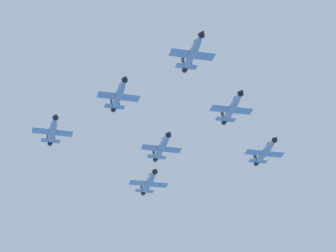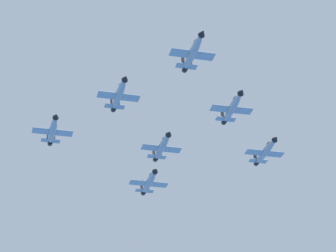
{
  "view_description": "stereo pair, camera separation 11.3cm",
  "coord_description": "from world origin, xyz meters",
  "px_view_note": "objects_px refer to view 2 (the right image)",
  "views": [
    {
      "loc": [
        97.66,
        115.61,
        66.3
      ],
      "look_at": [
        21.3,
        -44.21,
        157.42
      ],
      "focal_mm": 83.88,
      "sensor_mm": 36.0,
      "label": 1
    },
    {
      "loc": [
        97.55,
        115.66,
        66.3
      ],
      "look_at": [
        21.3,
        -44.21,
        157.42
      ],
      "focal_mm": 83.88,
      "sensor_mm": 36.0,
      "label": 2
    }
  ],
  "objects_px": {
    "jet_left_outer": "(266,151)",
    "jet_trailing": "(149,182)",
    "jet_lead": "(193,52)",
    "jet_slot_rear": "(162,147)",
    "jet_right_outer": "(53,130)",
    "jet_left_wingman": "(232,107)",
    "jet_right_wingman": "(119,94)"
  },
  "relations": [
    {
      "from": "jet_lead",
      "to": "jet_trailing",
      "type": "bearing_deg",
      "value": 179.44
    },
    {
      "from": "jet_right_outer",
      "to": "jet_trailing",
      "type": "distance_m",
      "value": 33.37
    },
    {
      "from": "jet_right_wingman",
      "to": "jet_right_outer",
      "type": "bearing_deg",
      "value": -140.78
    },
    {
      "from": "jet_left_wingman",
      "to": "jet_right_outer",
      "type": "bearing_deg",
      "value": -110.38
    },
    {
      "from": "jet_left_outer",
      "to": "jet_trailing",
      "type": "relative_size",
      "value": 0.98
    },
    {
      "from": "jet_lead",
      "to": "jet_right_outer",
      "type": "relative_size",
      "value": 1.01
    },
    {
      "from": "jet_left_outer",
      "to": "jet_left_wingman",
      "type": "bearing_deg",
      "value": -40.51
    },
    {
      "from": "jet_lead",
      "to": "jet_left_outer",
      "type": "relative_size",
      "value": 1.0
    },
    {
      "from": "jet_left_wingman",
      "to": "jet_left_outer",
      "type": "distance_m",
      "value": 22.17
    },
    {
      "from": "jet_lead",
      "to": "jet_slot_rear",
      "type": "distance_m",
      "value": 34.5
    },
    {
      "from": "jet_lead",
      "to": "jet_right_outer",
      "type": "height_order",
      "value": "jet_lead"
    },
    {
      "from": "jet_slot_rear",
      "to": "jet_left_wingman",
      "type": "bearing_deg",
      "value": 39.52
    },
    {
      "from": "jet_right_wingman",
      "to": "jet_slot_rear",
      "type": "distance_m",
      "value": 22.48
    },
    {
      "from": "jet_left_outer",
      "to": "jet_slot_rear",
      "type": "relative_size",
      "value": 1.0
    },
    {
      "from": "jet_lead",
      "to": "jet_slot_rear",
      "type": "xyz_separation_m",
      "value": [
        -7.49,
        -32.65,
        -8.26
      ]
    },
    {
      "from": "jet_right_wingman",
      "to": "jet_left_outer",
      "type": "xyz_separation_m",
      "value": [
        -45.37,
        -6.78,
        -3.08
      ]
    },
    {
      "from": "jet_right_wingman",
      "to": "jet_slot_rear",
      "type": "bearing_deg",
      "value": 138.49
    },
    {
      "from": "jet_left_wingman",
      "to": "jet_slot_rear",
      "type": "xyz_separation_m",
      "value": [
        10.13,
        -19.51,
        -4.44
      ]
    },
    {
      "from": "jet_lead",
      "to": "jet_slot_rear",
      "type": "bearing_deg",
      "value": 179.44
    },
    {
      "from": "jet_right_wingman",
      "to": "jet_left_outer",
      "type": "distance_m",
      "value": 45.98
    },
    {
      "from": "jet_slot_rear",
      "to": "jet_trailing",
      "type": "bearing_deg",
      "value": 179.15
    },
    {
      "from": "jet_left_wingman",
      "to": "jet_right_wingman",
      "type": "bearing_deg",
      "value": -88.97
    },
    {
      "from": "jet_left_outer",
      "to": "jet_trailing",
      "type": "height_order",
      "value": "jet_left_outer"
    },
    {
      "from": "jet_left_outer",
      "to": "jet_trailing",
      "type": "bearing_deg",
      "value": -120.61
    },
    {
      "from": "jet_lead",
      "to": "jet_left_outer",
      "type": "bearing_deg",
      "value": 139.08
    },
    {
      "from": "jet_lead",
      "to": "jet_right_wingman",
      "type": "distance_m",
      "value": 22.27
    },
    {
      "from": "jet_right_wingman",
      "to": "jet_right_outer",
      "type": "xyz_separation_m",
      "value": [
        10.13,
        -19.51,
        -2.96
      ]
    },
    {
      "from": "jet_trailing",
      "to": "jet_right_outer",
      "type": "bearing_deg",
      "value": -60.4
    },
    {
      "from": "jet_left_wingman",
      "to": "jet_right_outer",
      "type": "distance_m",
      "value": 45.96
    },
    {
      "from": "jet_lead",
      "to": "jet_left_wingman",
      "type": "bearing_deg",
      "value": 139.08
    },
    {
      "from": "jet_right_outer",
      "to": "jet_right_wingman",
      "type": "bearing_deg",
      "value": 40.08
    },
    {
      "from": "jet_left_wingman",
      "to": "jet_lead",
      "type": "bearing_deg",
      "value": -39.33
    }
  ]
}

